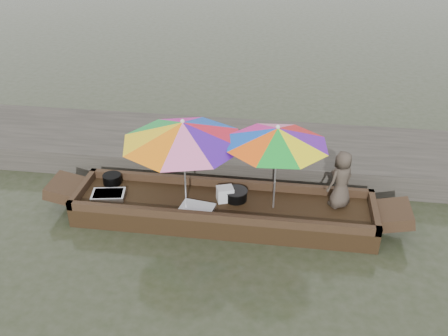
# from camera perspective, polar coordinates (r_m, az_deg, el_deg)

# --- Properties ---
(water) EXTENTS (80.00, 80.00, 0.00)m
(water) POSITION_cam_1_polar(r_m,az_deg,el_deg) (8.90, -0.09, -5.92)
(water) COLOR #272E1A
(water) RESTS_ON ground
(dock) EXTENTS (22.00, 2.20, 0.50)m
(dock) POSITION_cam_1_polar(r_m,az_deg,el_deg) (10.64, 1.62, 2.03)
(dock) COLOR #2D2B26
(dock) RESTS_ON ground
(boat_hull) EXTENTS (5.22, 1.20, 0.35)m
(boat_hull) POSITION_cam_1_polar(r_m,az_deg,el_deg) (8.80, -0.09, -4.99)
(boat_hull) COLOR black
(boat_hull) RESTS_ON water
(cooking_pot) EXTENTS (0.34, 0.34, 0.18)m
(cooking_pot) POSITION_cam_1_polar(r_m,az_deg,el_deg) (9.45, -12.67, -1.24)
(cooking_pot) COLOR black
(cooking_pot) RESTS_ON boat_hull
(tray_crayfish) EXTENTS (0.63, 0.49, 0.09)m
(tray_crayfish) POSITION_cam_1_polar(r_m,az_deg,el_deg) (9.07, -13.08, -3.04)
(tray_crayfish) COLOR silver
(tray_crayfish) RESTS_ON boat_hull
(tray_scallop) EXTENTS (0.63, 0.48, 0.06)m
(tray_scallop) POSITION_cam_1_polar(r_m,az_deg,el_deg) (8.53, -3.10, -4.63)
(tray_scallop) COLOR silver
(tray_scallop) RESTS_ON boat_hull
(charcoal_grill) EXTENTS (0.38, 0.38, 0.18)m
(charcoal_grill) POSITION_cam_1_polar(r_m,az_deg,el_deg) (8.75, 1.39, -3.15)
(charcoal_grill) COLOR black
(charcoal_grill) RESTS_ON boat_hull
(supply_bag) EXTENTS (0.34, 0.30, 0.26)m
(supply_bag) POSITION_cam_1_polar(r_m,az_deg,el_deg) (8.71, 0.12, -2.99)
(supply_bag) COLOR silver
(supply_bag) RESTS_ON boat_hull
(vendor) EXTENTS (0.60, 0.59, 1.04)m
(vendor) POSITION_cam_1_polar(r_m,az_deg,el_deg) (8.60, 13.26, -1.29)
(vendor) COLOR #3E352C
(vendor) RESTS_ON boat_hull
(umbrella_bow) EXTENTS (2.33, 2.33, 1.55)m
(umbrella_bow) POSITION_cam_1_polar(r_m,az_deg,el_deg) (8.41, -4.56, 0.73)
(umbrella_bow) COLOR red
(umbrella_bow) RESTS_ON boat_hull
(umbrella_stern) EXTENTS (2.15, 2.15, 1.55)m
(umbrella_stern) POSITION_cam_1_polar(r_m,az_deg,el_deg) (8.23, 5.91, -0.02)
(umbrella_stern) COLOR #5C14A5
(umbrella_stern) RESTS_ON boat_hull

